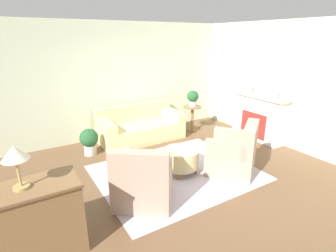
{
  "coord_description": "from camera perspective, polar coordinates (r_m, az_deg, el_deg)",
  "views": [
    {
      "loc": [
        -2.43,
        -3.67,
        2.44
      ],
      "look_at": [
        0.15,
        0.55,
        0.75
      ],
      "focal_mm": 28.0,
      "sensor_mm": 36.0,
      "label": 1
    }
  ],
  "objects": [
    {
      "name": "ground_plane",
      "position": [
        5.03,
        1.85,
        -10.15
      ],
      "size": [
        16.0,
        16.0,
        0.0
      ],
      "primitive_type": "plane",
      "color": "brown"
    },
    {
      "name": "wall_back",
      "position": [
        6.76,
        -10.14,
        9.72
      ],
      "size": [
        8.98,
        0.12,
        2.8
      ],
      "color": "beige",
      "rests_on": "ground_plane"
    },
    {
      "name": "wall_right",
      "position": [
        6.6,
        24.21,
        8.16
      ],
      "size": [
        0.12,
        9.79,
        2.8
      ],
      "color": "beige",
      "rests_on": "ground_plane"
    },
    {
      "name": "rug",
      "position": [
        5.03,
        1.85,
        -10.1
      ],
      "size": [
        2.85,
        2.33,
        0.01
      ],
      "color": "#BCB2C1",
      "rests_on": "ground_plane"
    },
    {
      "name": "couch",
      "position": [
        6.55,
        -6.1,
        -0.32
      ],
      "size": [
        2.02,
        0.97,
        0.82
      ],
      "color": "beige",
      "rests_on": "ground_plane"
    },
    {
      "name": "armchair_left",
      "position": [
        4.05,
        -5.47,
        -12.0
      ],
      "size": [
        1.16,
        1.15,
        0.97
      ],
      "color": "tan",
      "rests_on": "rug"
    },
    {
      "name": "armchair_right",
      "position": [
        5.06,
        14.29,
        -5.9
      ],
      "size": [
        1.16,
        1.15,
        0.97
      ],
      "color": "tan",
      "rests_on": "rug"
    },
    {
      "name": "ottoman_table",
      "position": [
        4.92,
        2.85,
        -7.0
      ],
      "size": [
        0.66,
        0.66,
        0.46
      ],
      "color": "beige",
      "rests_on": "rug"
    },
    {
      "name": "side_table",
      "position": [
        7.03,
        5.3,
        2.44
      ],
      "size": [
        0.46,
        0.46,
        0.7
      ],
      "color": "olive",
      "rests_on": "ground_plane"
    },
    {
      "name": "fireplace",
      "position": [
        6.84,
        19.14,
        2.06
      ],
      "size": [
        0.44,
        1.46,
        1.12
      ],
      "color": "white",
      "rests_on": "ground_plane"
    },
    {
      "name": "dresser",
      "position": [
        3.48,
        -28.02,
        -18.06
      ],
      "size": [
        1.17,
        0.56,
        0.92
      ],
      "color": "olive",
      "rests_on": "ground_plane"
    },
    {
      "name": "vase_mantel_near",
      "position": [
        6.92,
        17.26,
        7.96
      ],
      "size": [
        0.14,
        0.14,
        0.29
      ],
      "color": "silver",
      "rests_on": "fireplace"
    },
    {
      "name": "vase_mantel_far",
      "position": [
        6.46,
        22.2,
        6.7
      ],
      "size": [
        0.16,
        0.16,
        0.29
      ],
      "color": "silver",
      "rests_on": "fireplace"
    },
    {
      "name": "potted_plant_on_side_table",
      "position": [
        6.92,
        5.42,
        6.19
      ],
      "size": [
        0.3,
        0.3,
        0.42
      ],
      "color": "beige",
      "rests_on": "side_table"
    },
    {
      "name": "potted_plant_floor",
      "position": [
        5.88,
        -16.77,
        -2.95
      ],
      "size": [
        0.4,
        0.4,
        0.59
      ],
      "color": "beige",
      "rests_on": "ground_plane"
    },
    {
      "name": "table_lamp",
      "position": [
        3.09,
        -30.35,
        -5.57
      ],
      "size": [
        0.27,
        0.27,
        0.49
      ],
      "color": "tan",
      "rests_on": "dresser"
    }
  ]
}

